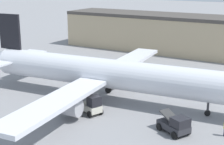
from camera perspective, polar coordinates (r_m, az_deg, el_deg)
name	(u,v)px	position (r m, az deg, el deg)	size (l,w,h in m)	color
ground_plane	(112,100)	(46.61, 0.00, -4.65)	(400.00, 400.00, 0.00)	gray
terminal_building	(224,38)	(74.27, 18.06, 5.52)	(72.08, 10.82, 8.24)	tan
airplane	(106,74)	(45.87, -1.05, -0.21)	(42.77, 39.04, 10.90)	silver
baggage_tug	(92,106)	(41.74, -3.39, -5.51)	(3.28, 2.77, 2.47)	beige
belt_loader_truck	(175,125)	(37.41, 10.49, -8.51)	(3.98, 3.42, 2.09)	#2D2D33
safety_cone_near	(31,126)	(39.36, -13.33, -8.60)	(0.36, 0.36, 0.55)	#EF590F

